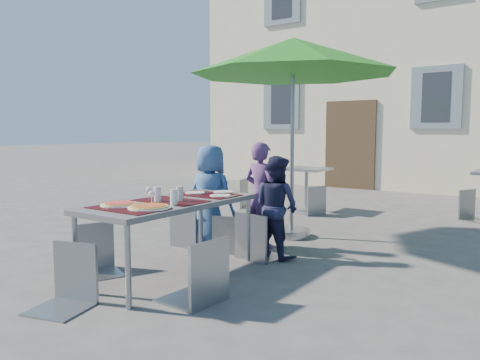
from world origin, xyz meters
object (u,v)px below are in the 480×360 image
Objects in this scene: pizza_near_right at (149,207)px; child_2 at (277,207)px; chair_1 at (230,211)px; chair_2 at (257,207)px; child_0 at (210,197)px; cafe_table_0 at (306,181)px; chair_4 at (200,231)px; chair_5 at (66,238)px; child_1 at (261,195)px; chair_3 at (95,219)px; pizza_near_left at (119,204)px; patio_umbrella at (293,58)px; dining_table at (171,206)px; bg_chair_l_1 at (473,187)px; bg_chair_l_0 at (250,175)px; bg_chair_r_0 at (313,182)px; chair_0 at (188,204)px.

child_2 is at bearing 78.79° from pizza_near_right.
chair_2 reaches higher than chair_1.
child_0 is 3.19m from cafe_table_0.
chair_5 is at bearing -142.18° from chair_4.
child_1 is 0.51m from chair_1.
chair_1 is at bearing 87.68° from chair_5.
child_1 is 2.87m from cafe_table_0.
child_1 is 1.39× the size of chair_3.
pizza_near_left is 3.18m from patio_umbrella.
child_2 is 2.38m from chair_5.
bg_chair_l_1 is (1.97, 4.97, -0.15)m from dining_table.
pizza_near_left is 1.61m from child_0.
chair_2 is 0.97× the size of bg_chair_l_0.
patio_umbrella reaches higher than bg_chair_l_1.
chair_4 is at bearing -30.67° from dining_table.
chair_3 reaches higher than cafe_table_0.
child_1 reaches higher than child_0.
bg_chair_r_0 is (-0.01, 2.85, -0.08)m from child_0.
pizza_near_right is (0.17, -0.46, 0.07)m from dining_table.
child_1 is at bearing 72.62° from chair_1.
dining_table is 1.06m from chair_2.
child_1 is 1.30× the size of chair_2.
chair_5 is at bearing -84.21° from cafe_table_0.
chair_2 is 0.96× the size of chair_4.
child_2 reaches higher than chair_1.
chair_3 is 0.97× the size of chair_5.
dining_table is 4.28m from bg_chair_l_0.
bg_chair_r_0 is at bearing -95.40° from child_0.
pizza_near_right is at bearing -60.40° from chair_0.
child_0 is 0.63m from child_1.
child_0 is 0.88m from child_2.
chair_3 is (-0.80, -1.87, -0.10)m from child_1.
patio_umbrella is 2.94× the size of bg_chair_l_1.
bg_chair_l_1 is (1.25, 5.40, -0.07)m from chair_4.
child_0 reaches higher than pizza_near_right.
bg_chair_l_1 is at bearing 23.58° from bg_chair_r_0.
chair_3 is at bearing -114.91° from chair_1.
bg_chair_l_1 is at bearing 68.66° from pizza_near_left.
patio_umbrella is at bearing -86.63° from child_1.
child_0 is 2.15m from patio_umbrella.
chair_0 reaches higher than pizza_near_left.
chair_3 is at bearing -94.18° from bg_chair_r_0.
chair_4 is at bearing -73.40° from cafe_table_0.
bg_chair_l_1 reaches higher than chair_1.
pizza_near_right is 0.44× the size of chair_1.
bg_chair_r_0 is at bearing 96.72° from chair_1.
chair_5 is at bearing -109.11° from bg_chair_l_1.
bg_chair_r_0 reaches higher than dining_table.
cafe_table_0 is (-1.05, 3.29, -0.05)m from chair_2.
chair_3 is at bearing -91.99° from chair_0.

